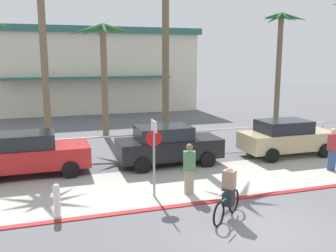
# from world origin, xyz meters

# --- Properties ---
(ground_plane) EXTENTS (80.00, 80.00, 0.00)m
(ground_plane) POSITION_xyz_m (0.00, 10.00, 0.00)
(ground_plane) COLOR #5B5B60
(sidewalk_strip) EXTENTS (44.00, 4.00, 0.02)m
(sidewalk_strip) POSITION_xyz_m (0.00, 4.20, 0.01)
(sidewalk_strip) COLOR #ADAAA0
(sidewalk_strip) RESTS_ON ground
(curb_paint) EXTENTS (44.00, 0.24, 0.03)m
(curb_paint) POSITION_xyz_m (0.00, 2.20, 0.01)
(curb_paint) COLOR maroon
(curb_paint) RESTS_ON ground
(building_backdrop) EXTENTS (19.09, 10.31, 6.96)m
(building_backdrop) POSITION_xyz_m (-2.18, 26.44, 3.50)
(building_backdrop) COLOR beige
(building_backdrop) RESTS_ON ground
(rail_fence) EXTENTS (22.72, 0.08, 1.04)m
(rail_fence) POSITION_xyz_m (-0.00, 8.50, 0.84)
(rail_fence) COLOR white
(rail_fence) RESTS_ON ground
(stop_sign_bike_lane) EXTENTS (0.52, 0.56, 2.56)m
(stop_sign_bike_lane) POSITION_xyz_m (-2.10, 3.20, 1.68)
(stop_sign_bike_lane) COLOR gray
(stop_sign_bike_lane) RESTS_ON ground
(bollard_1) EXTENTS (0.20, 0.20, 1.00)m
(bollard_1) POSITION_xyz_m (-5.20, 2.53, 0.52)
(bollard_1) COLOR white
(bollard_1) RESTS_ON ground
(palm_tree_3) EXTENTS (3.26, 3.57, 9.17)m
(palm_tree_3) POSITION_xyz_m (-5.37, 12.04, 6.94)
(palm_tree_3) COLOR #756047
(palm_tree_3) RESTS_ON ground
(palm_tree_4) EXTENTS (3.83, 3.32, 6.44)m
(palm_tree_4) POSITION_xyz_m (-2.18, 13.29, 5.02)
(palm_tree_4) COLOR #756047
(palm_tree_4) RESTS_ON ground
(palm_tree_5) EXTENTS (3.39, 3.69, 9.46)m
(palm_tree_5) POSITION_xyz_m (0.67, 10.56, 7.03)
(palm_tree_5) COLOR brown
(palm_tree_5) RESTS_ON ground
(palm_tree_6) EXTENTS (2.77, 3.21, 7.51)m
(palm_tree_6) POSITION_xyz_m (9.74, 13.93, 5.64)
(palm_tree_6) COLOR brown
(palm_tree_6) RESTS_ON ground
(car_red_1) EXTENTS (4.40, 2.02, 1.69)m
(car_red_1) POSITION_xyz_m (-6.07, 6.92, 0.87)
(car_red_1) COLOR red
(car_red_1) RESTS_ON ground
(car_black_2) EXTENTS (4.40, 2.02, 1.69)m
(car_black_2) POSITION_xyz_m (-0.52, 6.67, 0.87)
(car_black_2) COLOR black
(car_black_2) RESTS_ON ground
(car_tan_3) EXTENTS (4.40, 2.02, 1.69)m
(car_tan_3) POSITION_xyz_m (5.23, 6.40, 0.87)
(car_tan_3) COLOR tan
(car_tan_3) RESTS_ON ground
(cyclist_teal_0) EXTENTS (1.42, 1.23, 1.50)m
(cyclist_teal_0) POSITION_xyz_m (-0.54, 1.00, 0.69)
(cyclist_teal_0) COLOR black
(cyclist_teal_0) RESTS_ON ground
(pedestrian_0) EXTENTS (0.45, 0.48, 1.76)m
(pedestrian_0) POSITION_xyz_m (5.55, 3.78, 0.82)
(pedestrian_0) COLOR #384C7A
(pedestrian_0) RESTS_ON ground
(pedestrian_1) EXTENTS (0.46, 0.41, 1.74)m
(pedestrian_1) POSITION_xyz_m (-0.91, 3.10, 0.81)
(pedestrian_1) COLOR gray
(pedestrian_1) RESTS_ON ground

